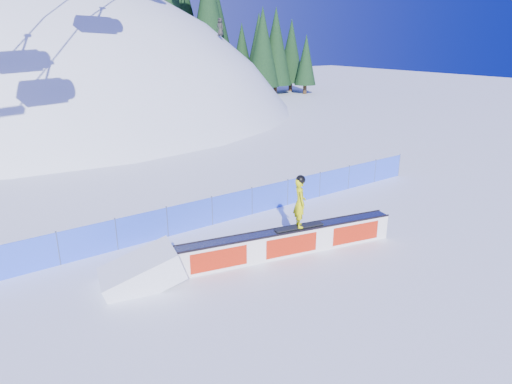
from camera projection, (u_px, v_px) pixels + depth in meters
ground at (303, 259)px, 15.97m from camera, size 160.00×160.00×0.00m
snow_hill at (64, 262)px, 54.09m from camera, size 64.00×64.00×64.00m
treeline at (233, 16)px, 57.28m from camera, size 22.83×13.30×20.04m
safety_fence at (233, 206)px, 19.23m from camera, size 22.05×0.05×1.30m
rail_box at (288, 242)px, 16.16m from camera, size 8.17×2.34×0.99m
snow_ramp at (143, 283)px, 14.40m from camera, size 2.86×2.12×1.60m
snowboarder at (300, 202)px, 15.85m from camera, size 1.87×0.77×1.92m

